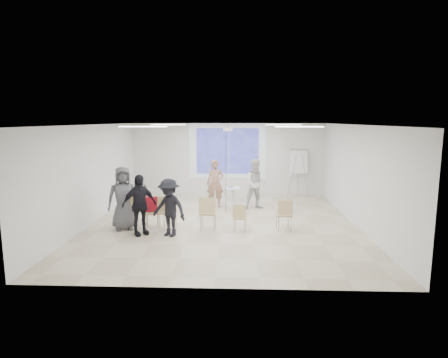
{
  "coord_description": "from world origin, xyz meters",
  "views": [
    {
      "loc": [
        0.48,
        -11.13,
        3.15
      ],
      "look_at": [
        0.0,
        0.8,
        1.25
      ],
      "focal_mm": 30.0,
      "sensor_mm": 36.0,
      "label": 1
    }
  ],
  "objects_px": {
    "chair_right_inner": "(240,216)",
    "chair_left_inner": "(167,210)",
    "chair_far_left": "(136,207)",
    "laptop": "(168,211)",
    "audience_left": "(139,201)",
    "audience_outer": "(123,194)",
    "pedestal_table": "(233,196)",
    "av_cart": "(139,190)",
    "flipchart_easel": "(299,162)",
    "chair_left_mid": "(152,211)",
    "player_left": "(215,180)",
    "chair_right_far": "(284,213)",
    "audience_mid": "(169,204)",
    "player_right": "(257,181)",
    "chair_center": "(208,211)"
  },
  "relations": [
    {
      "from": "av_cart",
      "to": "laptop",
      "type": "bearing_deg",
      "value": -87.32
    },
    {
      "from": "chair_center",
      "to": "laptop",
      "type": "xyz_separation_m",
      "value": [
        -1.18,
        0.19,
        -0.06
      ]
    },
    {
      "from": "audience_left",
      "to": "audience_mid",
      "type": "xyz_separation_m",
      "value": [
        0.84,
        -0.08,
        -0.07
      ]
    },
    {
      "from": "audience_outer",
      "to": "chair_right_inner",
      "type": "bearing_deg",
      "value": -23.58
    },
    {
      "from": "pedestal_table",
      "to": "chair_right_far",
      "type": "height_order",
      "value": "chair_right_far"
    },
    {
      "from": "chair_left_mid",
      "to": "chair_right_inner",
      "type": "bearing_deg",
      "value": -19.0
    },
    {
      "from": "player_left",
      "to": "audience_outer",
      "type": "bearing_deg",
      "value": -130.27
    },
    {
      "from": "chair_left_mid",
      "to": "flipchart_easel",
      "type": "distance_m",
      "value": 6.9
    },
    {
      "from": "audience_outer",
      "to": "chair_right_far",
      "type": "bearing_deg",
      "value": -21.25
    },
    {
      "from": "chair_center",
      "to": "audience_mid",
      "type": "bearing_deg",
      "value": -149.56
    },
    {
      "from": "flipchart_easel",
      "to": "player_right",
      "type": "bearing_deg",
      "value": -126.25
    },
    {
      "from": "laptop",
      "to": "flipchart_easel",
      "type": "xyz_separation_m",
      "value": [
        4.5,
        4.78,
        0.93
      ]
    },
    {
      "from": "chair_left_inner",
      "to": "chair_left_mid",
      "type": "bearing_deg",
      "value": 163.09
    },
    {
      "from": "flipchart_easel",
      "to": "pedestal_table",
      "type": "bearing_deg",
      "value": -139.91
    },
    {
      "from": "chair_right_inner",
      "to": "chair_left_inner",
      "type": "bearing_deg",
      "value": -176.37
    },
    {
      "from": "chair_far_left",
      "to": "chair_left_inner",
      "type": "bearing_deg",
      "value": -33.09
    },
    {
      "from": "laptop",
      "to": "audience_mid",
      "type": "bearing_deg",
      "value": 111.85
    },
    {
      "from": "chair_right_inner",
      "to": "player_left",
      "type": "bearing_deg",
      "value": 114.39
    },
    {
      "from": "player_right",
      "to": "chair_right_inner",
      "type": "xyz_separation_m",
      "value": [
        -0.6,
        -2.86,
        -0.51
      ]
    },
    {
      "from": "chair_left_inner",
      "to": "pedestal_table",
      "type": "bearing_deg",
      "value": 65.3
    },
    {
      "from": "chair_right_inner",
      "to": "audience_left",
      "type": "height_order",
      "value": "audience_left"
    },
    {
      "from": "player_left",
      "to": "chair_left_inner",
      "type": "relative_size",
      "value": 1.99
    },
    {
      "from": "audience_left",
      "to": "audience_outer",
      "type": "bearing_deg",
      "value": 101.43
    },
    {
      "from": "chair_left_inner",
      "to": "chair_right_inner",
      "type": "bearing_deg",
      "value": 3.33
    },
    {
      "from": "chair_left_inner",
      "to": "chair_far_left",
      "type": "bearing_deg",
      "value": 172.05
    },
    {
      "from": "chair_right_inner",
      "to": "flipchart_easel",
      "type": "distance_m",
      "value": 5.69
    },
    {
      "from": "player_left",
      "to": "audience_outer",
      "type": "relative_size",
      "value": 0.95
    },
    {
      "from": "pedestal_table",
      "to": "audience_left",
      "type": "bearing_deg",
      "value": -126.27
    },
    {
      "from": "chair_left_mid",
      "to": "flipchart_easel",
      "type": "height_order",
      "value": "flipchart_easel"
    },
    {
      "from": "chair_far_left",
      "to": "chair_left_mid",
      "type": "bearing_deg",
      "value": -23.48
    },
    {
      "from": "pedestal_table",
      "to": "laptop",
      "type": "height_order",
      "value": "pedestal_table"
    },
    {
      "from": "chair_left_inner",
      "to": "audience_mid",
      "type": "bearing_deg",
      "value": -64.93
    },
    {
      "from": "pedestal_table",
      "to": "chair_right_inner",
      "type": "bearing_deg",
      "value": -85.68
    },
    {
      "from": "player_left",
      "to": "chair_right_far",
      "type": "distance_m",
      "value": 3.68
    },
    {
      "from": "pedestal_table",
      "to": "audience_outer",
      "type": "relative_size",
      "value": 0.37
    },
    {
      "from": "chair_left_mid",
      "to": "player_left",
      "type": "bearing_deg",
      "value": 47.43
    },
    {
      "from": "flipchart_easel",
      "to": "av_cart",
      "type": "xyz_separation_m",
      "value": [
        -6.42,
        -0.73,
        -1.1
      ]
    },
    {
      "from": "chair_left_inner",
      "to": "audience_mid",
      "type": "xyz_separation_m",
      "value": [
        0.19,
        -0.62,
        0.32
      ]
    },
    {
      "from": "chair_far_left",
      "to": "chair_right_inner",
      "type": "relative_size",
      "value": 1.22
    },
    {
      "from": "audience_mid",
      "to": "chair_left_mid",
      "type": "bearing_deg",
      "value": 155.08
    },
    {
      "from": "laptop",
      "to": "av_cart",
      "type": "distance_m",
      "value": 4.49
    },
    {
      "from": "chair_right_far",
      "to": "av_cart",
      "type": "xyz_separation_m",
      "value": [
        -5.28,
        4.2,
        -0.2
      ]
    },
    {
      "from": "laptop",
      "to": "audience_left",
      "type": "relative_size",
      "value": 0.19
    },
    {
      "from": "pedestal_table",
      "to": "chair_right_inner",
      "type": "height_order",
      "value": "chair_right_inner"
    },
    {
      "from": "pedestal_table",
      "to": "av_cart",
      "type": "relative_size",
      "value": 1.0
    },
    {
      "from": "chair_far_left",
      "to": "laptop",
      "type": "distance_m",
      "value": 1.0
    },
    {
      "from": "chair_left_mid",
      "to": "audience_mid",
      "type": "height_order",
      "value": "audience_mid"
    },
    {
      "from": "chair_left_inner",
      "to": "chair_center",
      "type": "xyz_separation_m",
      "value": [
        1.19,
        -0.09,
        0.01
      ]
    },
    {
      "from": "pedestal_table",
      "to": "av_cart",
      "type": "xyz_separation_m",
      "value": [
        -3.78,
        1.26,
        -0.06
      ]
    },
    {
      "from": "chair_far_left",
      "to": "chair_right_far",
      "type": "bearing_deg",
      "value": -21.3
    }
  ]
}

